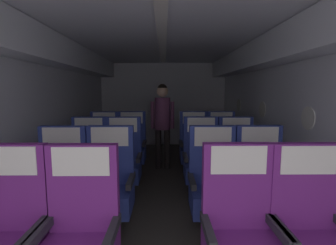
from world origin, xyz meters
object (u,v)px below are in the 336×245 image
(flight_attendant, at_px, (163,117))
(seat_a_left_window, at_px, (6,238))
(seat_b_right_window, at_px, (213,186))
(seat_a_left_aisle, at_px, (80,239))
(seat_b_right_aisle, at_px, (261,186))
(seat_d_right_window, at_px, (194,147))
(seat_b_left_aisle, at_px, (109,187))
(seat_d_right_aisle, at_px, (222,147))
(seat_c_right_aisle, at_px, (237,162))
(seat_a_right_aisle, at_px, (311,236))
(seat_c_right_window, at_px, (201,162))
(seat_d_left_window, at_px, (104,148))
(seat_d_left_aisle, at_px, (132,147))
(seat_c_left_window, at_px, (88,162))
(seat_b_left_window, at_px, (61,188))
(seat_c_left_aisle, at_px, (123,162))
(seat_a_right_window, at_px, (240,236))

(flight_attendant, bearing_deg, seat_a_left_window, -125.74)
(seat_b_right_window, bearing_deg, seat_a_left_aisle, -139.73)
(seat_b_right_aisle, bearing_deg, seat_d_right_window, 105.07)
(seat_b_left_aisle, relative_size, flight_attendant, 0.69)
(seat_b_left_aisle, xyz_separation_m, seat_d_right_aisle, (1.58, 1.80, 0.00))
(seat_c_right_aisle, relative_size, seat_d_right_window, 1.00)
(seat_a_right_aisle, distance_m, seat_c_right_window, 1.87)
(seat_c_right_window, bearing_deg, seat_d_right_window, 89.99)
(seat_a_left_aisle, height_order, seat_c_right_aisle, same)
(seat_a_right_aisle, bearing_deg, seat_c_right_aisle, 89.61)
(seat_d_left_window, xyz_separation_m, seat_d_right_aisle, (2.07, 0.01, 0.00))
(seat_b_right_window, xyz_separation_m, seat_d_left_aisle, (-1.09, 1.83, 0.00))
(seat_b_left_aisle, bearing_deg, seat_c_right_aisle, 29.25)
(seat_c_left_window, distance_m, seat_d_left_aisle, 1.03)
(seat_b_left_window, bearing_deg, seat_d_left_aisle, 75.23)
(seat_a_right_aisle, bearing_deg, seat_b_right_aisle, 89.52)
(seat_b_right_aisle, bearing_deg, seat_b_left_aisle, 179.85)
(seat_b_right_window, relative_size, seat_c_right_window, 1.00)
(seat_d_left_aisle, distance_m, seat_d_right_aisle, 1.59)
(seat_a_left_aisle, height_order, seat_a_right_aisle, same)
(seat_c_right_window, distance_m, seat_d_right_aisle, 1.02)
(seat_d_right_window, bearing_deg, seat_c_left_window, -150.31)
(seat_a_left_aisle, bearing_deg, seat_a_left_window, 177.79)
(seat_a_left_window, bearing_deg, seat_a_right_aisle, -0.22)
(seat_d_right_aisle, bearing_deg, seat_c_left_aisle, -150.35)
(seat_a_right_window, distance_m, seat_c_left_aisle, 2.10)
(seat_c_left_aisle, bearing_deg, seat_c_right_window, 0.35)
(seat_a_right_window, height_order, seat_c_right_window, same)
(seat_c_left_aisle, xyz_separation_m, seat_d_left_window, (-0.48, 0.89, 0.00))
(seat_a_right_window, bearing_deg, seat_c_right_window, 89.95)
(seat_c_left_window, bearing_deg, seat_d_right_window, 29.69)
(seat_a_right_window, relative_size, flight_attendant, 0.69)
(seat_d_right_aisle, bearing_deg, seat_b_right_aisle, -90.10)
(flight_attendant, bearing_deg, seat_b_right_aisle, -79.68)
(seat_c_left_aisle, xyz_separation_m, seat_c_right_window, (1.09, 0.01, 0.00))
(seat_d_right_window, bearing_deg, seat_b_right_aisle, -74.93)
(seat_a_left_window, xyz_separation_m, seat_b_left_aisle, (0.50, 0.90, 0.00))
(seat_c_left_window, distance_m, seat_c_right_aisle, 2.07)
(seat_c_left_aisle, relative_size, seat_c_right_window, 1.00)
(seat_a_left_window, relative_size, seat_c_left_window, 1.00)
(seat_b_right_aisle, bearing_deg, seat_a_right_window, -118.63)
(seat_c_left_aisle, xyz_separation_m, flight_attendant, (0.54, 1.15, 0.50))
(seat_a_left_aisle, relative_size, seat_d_right_aisle, 1.00)
(seat_d_left_window, bearing_deg, seat_a_right_window, -59.65)
(seat_c_right_aisle, bearing_deg, seat_b_right_window, -119.22)
(seat_b_left_aisle, height_order, seat_d_left_window, same)
(seat_c_right_aisle, bearing_deg, seat_d_right_window, 118.12)
(seat_c_left_window, distance_m, seat_d_right_aisle, 2.25)
(seat_a_left_aisle, height_order, seat_d_left_aisle, same)
(seat_a_left_aisle, height_order, seat_b_left_window, same)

